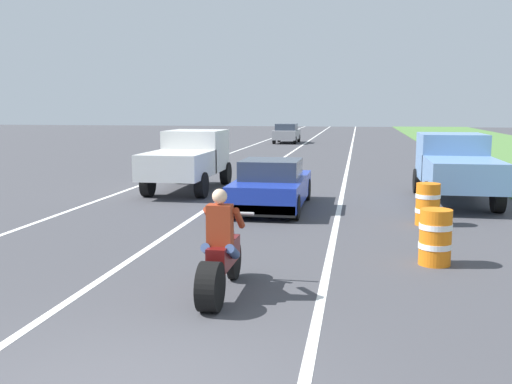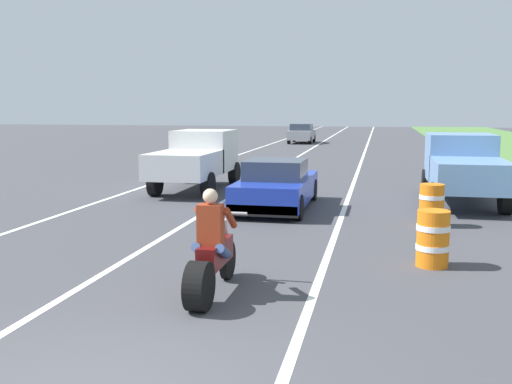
{
  "view_description": "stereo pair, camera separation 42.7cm",
  "coord_description": "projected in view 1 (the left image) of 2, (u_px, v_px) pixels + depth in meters",
  "views": [
    {
      "loc": [
        2.28,
        -4.84,
        2.79
      ],
      "look_at": [
        0.16,
        7.23,
        1.0
      ],
      "focal_mm": 41.03,
      "sensor_mm": 36.0,
      "label": 1
    },
    {
      "loc": [
        2.7,
        -4.76,
        2.79
      ],
      "look_at": [
        0.16,
        7.23,
        1.0
      ],
      "focal_mm": 41.03,
      "sensor_mm": 36.0,
      "label": 2
    }
  ],
  "objects": [
    {
      "name": "lane_stripe_right_solid",
      "position": [
        346.0,
        173.0,
        24.7
      ],
      "size": [
        0.14,
        120.0,
        0.01
      ],
      "primitive_type": "cube",
      "color": "white",
      "rests_on": "ground"
    },
    {
      "name": "pickup_truck_left_lane_white",
      "position": [
        189.0,
        157.0,
        19.62
      ],
      "size": [
        2.02,
        4.8,
        1.98
      ],
      "color": "silver",
      "rests_on": "ground"
    },
    {
      "name": "motorcycle_with_rider",
      "position": [
        220.0,
        258.0,
        8.55
      ],
      "size": [
        0.7,
        2.21,
        1.62
      ],
      "color": "black",
      "rests_on": "ground"
    },
    {
      "name": "lane_stripe_centre_dashed",
      "position": [
        262.0,
        172.0,
        25.31
      ],
      "size": [
        0.14,
        120.0,
        0.01
      ],
      "primitive_type": "cube",
      "color": "white",
      "rests_on": "ground"
    },
    {
      "name": "pickup_truck_right_shoulder_light_blue",
      "position": [
        455.0,
        165.0,
        17.11
      ],
      "size": [
        2.02,
        4.8,
        1.98
      ],
      "color": "#6B93C6",
      "rests_on": "ground"
    },
    {
      "name": "distant_car_far_ahead",
      "position": [
        287.0,
        133.0,
        45.54
      ],
      "size": [
        1.8,
        4.0,
        1.5
      ],
      "color": "#99999E",
      "rests_on": "ground"
    },
    {
      "name": "construction_barrel_nearest",
      "position": [
        435.0,
        237.0,
        10.36
      ],
      "size": [
        0.58,
        0.58,
        1.0
      ],
      "color": "orange",
      "rests_on": "ground"
    },
    {
      "name": "sports_car_blue",
      "position": [
        272.0,
        186.0,
        16.1
      ],
      "size": [
        1.84,
        4.3,
        1.37
      ],
      "color": "#1E38B2",
      "rests_on": "ground"
    },
    {
      "name": "lane_stripe_left_solid",
      "position": [
        182.0,
        170.0,
        25.93
      ],
      "size": [
        0.14,
        120.0,
        0.01
      ],
      "primitive_type": "cube",
      "color": "white",
      "rests_on": "ground"
    },
    {
      "name": "construction_barrel_mid",
      "position": [
        428.0,
        204.0,
        13.86
      ],
      "size": [
        0.58,
        0.58,
        1.0
      ],
      "color": "orange",
      "rests_on": "ground"
    }
  ]
}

